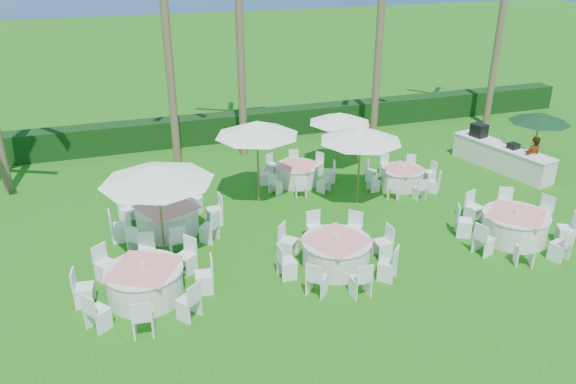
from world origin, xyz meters
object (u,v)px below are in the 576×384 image
object	(u,v)px
banquet_table_b	(336,253)
banquet_table_c	(514,226)
banquet_table_e	(297,174)
umbrella_c	(257,128)
banquet_table_d	(168,219)
buffet_table	(501,156)
umbrella_b	(361,134)
banquet_table_f	(402,177)
umbrella_d	(340,118)
banquet_table_a	(145,282)
umbrella_a	(157,173)
umbrella_green	(540,117)
staff_person	(532,158)

from	to	relation	value
banquet_table_b	banquet_table_c	xyz separation A→B (m)	(5.82, -0.24, 0.01)
banquet_table_e	umbrella_c	size ratio (longest dim) A/B	0.97
banquet_table_b	banquet_table_d	distance (m)	5.55
buffet_table	umbrella_b	bearing A→B (deg)	-170.68
banquet_table_f	umbrella_d	bearing A→B (deg)	122.53
banquet_table_a	umbrella_c	size ratio (longest dim) A/B	1.19
umbrella_c	buffet_table	bearing A→B (deg)	-0.52
banquet_table_b	umbrella_a	xyz separation A→B (m)	(-4.53, 2.15, 2.16)
umbrella_a	umbrella_green	distance (m)	15.12
banquet_table_e	banquet_table_d	bearing A→B (deg)	-155.21
banquet_table_e	umbrella_b	world-z (taller)	umbrella_b
banquet_table_e	umbrella_b	size ratio (longest dim) A/B	1.02
umbrella_green	banquet_table_f	bearing A→B (deg)	179.71
umbrella_a	umbrella_d	world-z (taller)	umbrella_a
banquet_table_f	umbrella_a	bearing A→B (deg)	-165.80
umbrella_d	buffet_table	distance (m)	6.71
banquet_table_c	buffet_table	world-z (taller)	buffet_table
umbrella_a	umbrella_b	world-z (taller)	umbrella_a
banquet_table_d	buffet_table	xyz separation A→B (m)	(13.39, 1.17, 0.08)
umbrella_green	buffet_table	size ratio (longest dim) A/B	0.53
banquet_table_c	staff_person	size ratio (longest dim) A/B	1.98
banquet_table_c	banquet_table_f	xyz separation A→B (m)	(-1.28, 4.69, -0.09)
umbrella_b	banquet_table_c	bearing A→B (deg)	-48.27
banquet_table_b	staff_person	world-z (taller)	staff_person
banquet_table_f	umbrella_d	world-z (taller)	umbrella_d
banquet_table_b	umbrella_a	bearing A→B (deg)	154.60
banquet_table_b	banquet_table_c	distance (m)	5.83
umbrella_d	umbrella_green	world-z (taller)	umbrella_green
banquet_table_c	umbrella_b	distance (m)	5.62
banquet_table_b	staff_person	xyz separation A→B (m)	(9.52, 3.49, 0.42)
staff_person	umbrella_d	bearing A→B (deg)	-28.72
buffet_table	staff_person	world-z (taller)	staff_person
banquet_table_a	buffet_table	world-z (taller)	buffet_table
umbrella_green	banquet_table_b	bearing A→B (deg)	-157.01
banquet_table_d	umbrella_d	xyz separation A→B (m)	(7.22, 3.29, 1.65)
banquet_table_a	umbrella_d	world-z (taller)	umbrella_d
umbrella_d	banquet_table_f	bearing A→B (deg)	-57.47
banquet_table_d	umbrella_c	bearing A→B (deg)	20.85
banquet_table_e	buffet_table	xyz separation A→B (m)	(8.23, -1.21, 0.16)
banquet_table_f	umbrella_green	distance (m)	6.13
banquet_table_c	umbrella_green	size ratio (longest dim) A/B	1.47
staff_person	umbrella_a	bearing A→B (deg)	4.19
banquet_table_f	banquet_table_a	bearing A→B (deg)	-156.41
umbrella_b	umbrella_a	bearing A→B (deg)	-167.68
banquet_table_b	banquet_table_e	distance (m)	6.05
umbrella_a	umbrella_c	bearing A→B (deg)	36.83
umbrella_a	umbrella_c	world-z (taller)	umbrella_c
banquet_table_e	umbrella_c	distance (m)	3.16
umbrella_green	umbrella_d	bearing A→B (deg)	161.61
banquet_table_a	umbrella_b	distance (m)	8.61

